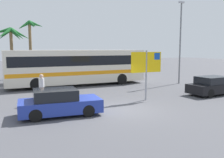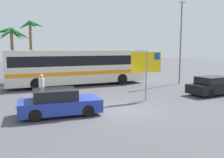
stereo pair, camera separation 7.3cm
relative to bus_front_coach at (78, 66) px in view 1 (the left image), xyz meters
name	(u,v)px [view 1 (the left image)]	position (x,y,z in m)	size (l,w,h in m)	color
ground	(124,110)	(-0.44, -9.61, -1.78)	(120.00, 120.00, 0.00)	#4C4C51
bus_front_coach	(78,66)	(0.00, 0.00, 0.00)	(12.38, 2.48, 3.17)	silver
bus_rear_coach	(80,63)	(1.35, 3.57, 0.00)	(12.38, 2.48, 3.17)	silver
ferry_sign	(147,64)	(2.09, -7.94, 0.54)	(2.20, 0.11, 3.20)	gray
car_blue	(59,103)	(-3.86, -9.16, -1.15)	(4.12, 2.13, 1.32)	#23389E
car_black	(214,86)	(7.56, -8.41, -1.15)	(4.22, 1.84, 1.32)	black
pedestrian_near_sign	(42,86)	(-4.23, -6.30, -0.71)	(0.32, 0.32, 1.81)	#706656
lamp_post_right_side	(180,40)	(9.05, -2.94, 2.35)	(0.56, 0.20, 7.62)	slate
palm_tree_seaside	(11,38)	(-5.15, 6.93, 2.67)	(4.07, 3.39, 5.54)	brown
palm_tree_inland	(30,33)	(-3.08, 7.79, 3.29)	(2.92, 2.93, 6.44)	brown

